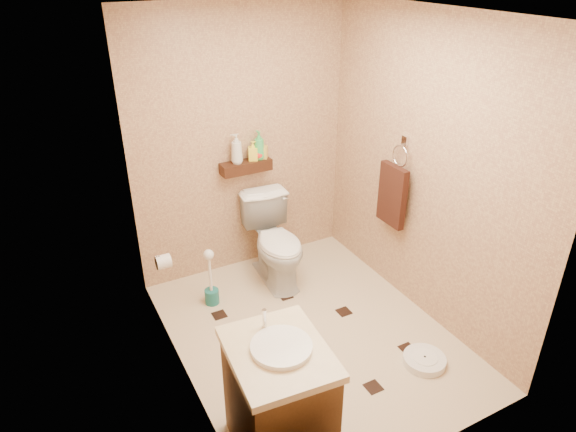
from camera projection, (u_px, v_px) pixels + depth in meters
ground at (310, 334)px, 4.09m from camera, size 2.50×2.50×0.00m
wall_back at (242, 145)px, 4.52m from camera, size 2.00×0.04×2.40m
wall_front at (441, 294)px, 2.56m from camera, size 2.00×0.04×2.40m
wall_left at (172, 232)px, 3.12m from camera, size 0.04×2.50×2.40m
wall_right at (425, 172)px, 3.95m from camera, size 0.04×2.50×2.40m
ceiling at (319, 12)px, 2.98m from camera, size 2.00×2.50×0.02m
wall_shelf at (246, 167)px, 4.54m from camera, size 0.46×0.14×0.10m
floor_accents at (317, 334)px, 4.09m from camera, size 1.24×1.37×0.01m
toilet at (276, 242)px, 4.61m from camera, size 0.50×0.80×0.78m
vanity at (279, 401)px, 2.97m from camera, size 0.59×0.69×0.91m
bathroom_scale at (424, 360)px, 3.79m from camera, size 0.41×0.41×0.06m
toilet_brush at (211, 285)px, 4.37m from camera, size 0.12×0.12×0.53m
towel_ring at (393, 192)px, 4.23m from camera, size 0.12×0.30×0.76m
toilet_paper at (163, 262)px, 3.93m from camera, size 0.12×0.11×0.12m
bottle_a at (237, 149)px, 4.42m from camera, size 0.12×0.12×0.27m
bottle_b at (253, 151)px, 4.50m from camera, size 0.11×0.10×0.18m
bottle_c at (259, 152)px, 4.54m from camera, size 0.12×0.12×0.13m
bottle_d at (259, 145)px, 4.51m from camera, size 0.11×0.11×0.25m
bottle_e at (263, 149)px, 4.55m from camera, size 0.10×0.10×0.17m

